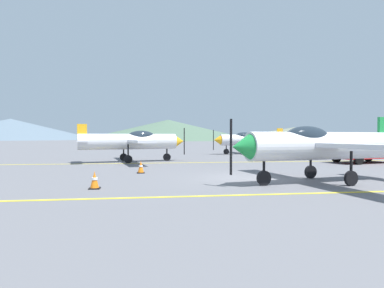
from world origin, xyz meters
name	(u,v)px	position (x,y,z in m)	size (l,w,h in m)	color
ground_plane	(250,179)	(0.00, 0.00, 0.00)	(400.00, 400.00, 0.00)	slate
apron_line_near	(287,194)	(0.00, -3.56, 0.01)	(80.00, 0.16, 0.01)	yellow
apron_line_far	(212,162)	(0.00, 8.10, 0.01)	(80.00, 0.16, 0.01)	yellow
airplane_near	(319,145)	(2.27, -1.40, 1.44)	(7.49, 8.55, 2.56)	silver
airplane_mid	(133,141)	(-5.32, 9.26, 1.44)	(7.49, 8.53, 2.56)	silver
airplane_far	(250,139)	(5.58, 17.36, 1.44)	(7.46, 8.56, 2.56)	silver
car_sedan	(363,150)	(9.86, 6.48, 0.84)	(4.58, 2.69, 1.62)	red
traffic_cone_front	(141,167)	(-4.59, 2.56, 0.29)	(0.36, 0.36, 0.59)	black
traffic_cone_side	(95,180)	(-6.00, -1.80, 0.29)	(0.36, 0.36, 0.59)	black
hill_left	(10,129)	(-73.03, 154.93, 5.21)	(83.81, 83.81, 10.42)	slate
hill_centerleft	(168,130)	(4.06, 131.79, 4.63)	(78.09, 78.09, 9.26)	#4C6651
hill_centerright	(294,133)	(77.78, 158.69, 3.42)	(79.37, 79.37, 6.85)	slate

